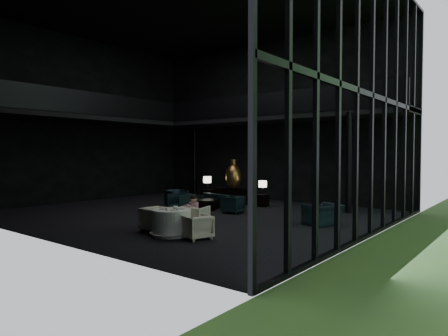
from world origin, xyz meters
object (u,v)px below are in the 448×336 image
Objects in this scene: lounge_armchair_east at (233,204)px; window_armchair at (322,211)px; coffee_table at (206,205)px; dining_chair_east at (197,227)px; table_lamp_left at (207,180)px; dining_chair_west at (156,218)px; bronze_urn at (233,176)px; side_table_left at (208,195)px; table_lamp_right at (263,184)px; side_table_right at (262,200)px; lounge_armchair_west at (176,197)px; dining_table at (172,224)px; lounge_armchair_south at (181,201)px; dining_chair_north at (194,216)px; child at (194,205)px; sofa at (221,198)px; console at (236,196)px.

lounge_armchair_east is 3.93m from window_armchair.
dining_chair_east is (3.58, -4.53, 0.14)m from coffee_table.
dining_chair_west is at bearing -61.09° from table_lamp_left.
side_table_left is at bearing 177.69° from bronze_urn.
window_armchair reaches higher than coffee_table.
table_lamp_right reaches higher than side_table_left.
lounge_armchair_west reaches higher than side_table_right.
dining_chair_west reaches higher than dining_table.
lounge_armchair_south reaches higher than dining_chair_north.
lounge_armchair_east is 0.84× the size of dining_chair_north.
table_lamp_left is 1.06× the size of child.
bronze_urn is 2.24× the size of child.
dining_chair_west reaches higher than dining_chair_east.
sofa is 2.12× the size of lounge_armchair_south.
side_table_right is at bearing 59.07° from coffee_table.
sofa is (-1.49, -1.09, 0.11)m from side_table_right.
child is (2.62, -3.61, 0.55)m from coffee_table.
coffee_table is 4.87m from dining_chair_west.
lounge_armchair_west is 6.74m from dining_chair_east.
dining_chair_north is at bearing -54.21° from coffee_table.
lounge_armchair_east is at bearing 10.43° from dining_chair_west.
side_table_right is at bearing -0.93° from bronze_urn.
lounge_armchair_south is (1.62, -3.53, -0.58)m from table_lamp_left.
lounge_armchair_south reaches higher than side_table_right.
table_lamp_left is at bearing -179.30° from bronze_urn.
table_lamp_left is (0.00, -0.08, 0.75)m from side_table_left.
lounge_armchair_west reaches higher than lounge_armchair_east.
window_armchair reaches higher than dining_table.
bronze_urn reaches higher than dining_chair_north.
table_lamp_right is 3.87m from lounge_armchair_west.
dining_chair_north is (4.14, -3.41, -0.01)m from lounge_armchair_west.
side_table_left is at bearing 24.33° from lounge_armchair_west.
dining_chair_north is (4.43, -5.93, 0.15)m from side_table_left.
dining_chair_east is 1.11× the size of child.
lounge_armchair_east is (3.07, 0.07, -0.08)m from lounge_armchair_west.
sofa is (1.71, -1.09, -0.66)m from table_lamp_left.
side_table_left is 7.79m from window_armchair.
side_table_left is 7.79m from dining_chair_west.
lounge_armchair_east is at bearing 104.60° from dining_table.
lounge_armchair_east is (1.76, -2.39, -0.92)m from bronze_urn.
bronze_urn is at bearing -79.29° from dining_chair_north.
sofa is 2.06× the size of coffee_table.
coffee_table is 4.43m from dining_chair_north.
bronze_urn is at bearing -93.34° from window_armchair.
dining_chair_west is 1.35× the size of child.
child reaches higher than sofa.
console is 2.66× the size of dining_chair_west.
bronze_urn is 0.72× the size of sofa.
table_lamp_right reaches higher than coffee_table.
table_lamp_left is 0.72× the size of lounge_armchair_south.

